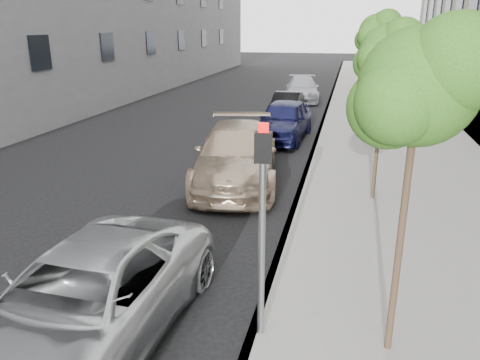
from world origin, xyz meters
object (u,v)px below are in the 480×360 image
(tree_far, at_px, (377,32))
(sedan_rear, at_px, (302,89))
(tree_mid, at_px, (387,52))
(minivan, at_px, (86,300))
(sedan_blue, at_px, (284,120))
(signal_pole, at_px, (262,210))
(tree_near, at_px, (421,87))
(suv, at_px, (236,154))
(sedan_black, at_px, (287,105))

(tree_far, bearing_deg, sedan_rear, 108.88)
(tree_mid, distance_m, minivan, 9.13)
(tree_mid, xyz_separation_m, sedan_rear, (-3.86, 17.77, -3.29))
(minivan, relative_size, sedan_blue, 1.12)
(tree_mid, distance_m, signal_pole, 7.11)
(tree_near, relative_size, suv, 0.79)
(sedan_black, bearing_deg, tree_mid, -69.39)
(suv, bearing_deg, minivan, -101.95)
(tree_near, height_order, tree_mid, tree_mid)
(tree_mid, bearing_deg, tree_far, 90.00)
(tree_far, height_order, signal_pole, tree_far)
(tree_far, relative_size, sedan_black, 1.31)
(minivan, bearing_deg, sedan_rear, 91.39)
(signal_pole, distance_m, sedan_black, 18.66)
(tree_near, relative_size, tree_mid, 0.99)
(sedan_blue, xyz_separation_m, sedan_rear, (-0.35, 10.86, -0.08))
(signal_pole, bearing_deg, sedan_black, 89.25)
(tree_mid, distance_m, sedan_blue, 8.39)
(suv, xyz_separation_m, sedan_rear, (0.26, 16.86, -0.13))
(signal_pole, distance_m, sedan_blue, 13.67)
(sedan_blue, bearing_deg, sedan_black, 99.67)
(tree_near, distance_m, tree_far, 13.01)
(sedan_black, bearing_deg, tree_near, -75.78)
(tree_far, bearing_deg, tree_mid, -90.00)
(minivan, distance_m, sedan_black, 19.14)
(tree_near, bearing_deg, sedan_blue, 104.65)
(tree_near, distance_m, sedan_blue, 14.22)
(sedan_blue, xyz_separation_m, sedan_black, (-0.54, 4.97, -0.18))
(tree_far, distance_m, signal_pole, 13.42)
(tree_near, bearing_deg, tree_far, 90.00)
(tree_mid, height_order, sedan_black, tree_mid)
(tree_far, distance_m, suv, 7.79)
(sedan_blue, height_order, sedan_rear, sedan_blue)
(signal_pole, relative_size, sedan_rear, 0.64)
(tree_mid, relative_size, sedan_rear, 0.93)
(tree_near, height_order, sedan_blue, tree_near)
(tree_near, xyz_separation_m, sedan_rear, (-3.86, 24.27, -3.21))
(sedan_blue, relative_size, sedan_black, 1.24)
(tree_near, height_order, signal_pole, tree_near)
(tree_far, height_order, sedan_blue, tree_far)
(signal_pole, xyz_separation_m, minivan, (-2.55, -0.66, -1.44))
(minivan, height_order, sedan_blue, sedan_blue)
(signal_pole, xyz_separation_m, sedan_rear, (-1.93, 24.36, -1.45))
(minivan, xyz_separation_m, sedan_blue, (0.97, 14.17, 0.07))
(signal_pole, relative_size, sedan_blue, 0.68)
(tree_near, relative_size, signal_pole, 1.43)
(tree_near, distance_m, sedan_rear, 24.79)
(sedan_black, distance_m, sedan_rear, 5.89)
(tree_near, relative_size, tree_far, 0.92)
(suv, distance_m, sedan_rear, 16.86)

